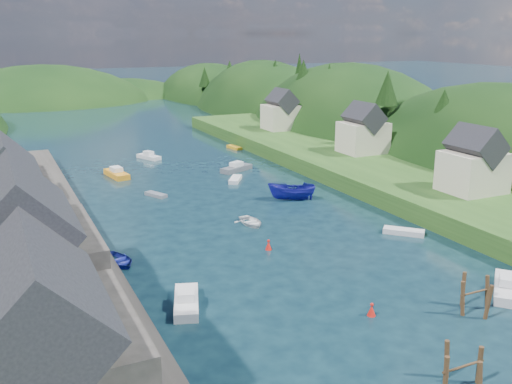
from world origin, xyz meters
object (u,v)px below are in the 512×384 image
piling_cluster_far (475,298)px  channel_buoy_near (372,310)px  channel_buoy_far (269,245)px  piling_cluster_near (463,374)px

piling_cluster_far → channel_buoy_near: size_ratio=3.16×
channel_buoy_far → channel_buoy_near: bearing=-86.5°
channel_buoy_far → piling_cluster_far: bearing=-65.4°
piling_cluster_near → piling_cluster_far: bearing=40.8°
piling_cluster_far → channel_buoy_near: (-7.81, 2.97, -0.69)m
piling_cluster_far → channel_buoy_far: size_ratio=3.16×
piling_cluster_near → channel_buoy_near: bearing=86.0°
channel_buoy_near → channel_buoy_far: same height
piling_cluster_near → piling_cluster_far: 11.26m
piling_cluster_near → channel_buoy_far: piling_cluster_near is taller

